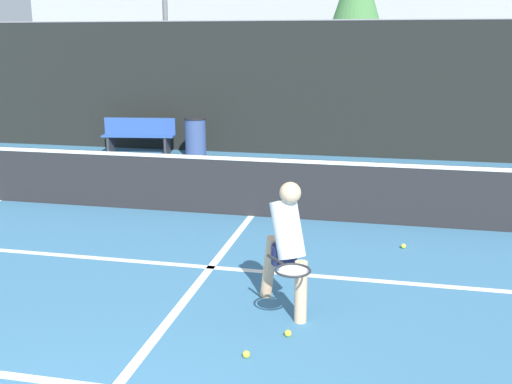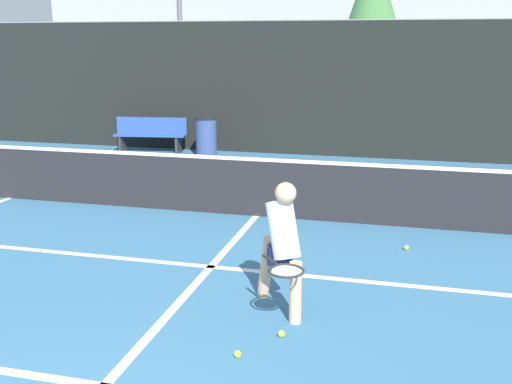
% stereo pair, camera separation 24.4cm
% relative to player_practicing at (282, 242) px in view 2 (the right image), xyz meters
% --- Properties ---
extents(court_service_line, '(8.25, 0.10, 0.01)m').
position_rel_player_practicing_xyz_m(court_service_line, '(-1.10, 1.01, -0.75)').
color(court_service_line, white).
rests_on(court_service_line, ground).
extents(court_center_mark, '(0.10, 4.99, 0.01)m').
position_rel_player_practicing_xyz_m(court_center_mark, '(-1.10, 0.79, -0.75)').
color(court_center_mark, white).
rests_on(court_center_mark, ground).
extents(net, '(11.09, 0.09, 1.07)m').
position_rel_player_practicing_xyz_m(net, '(-1.10, 3.29, -0.24)').
color(net, slate).
rests_on(net, ground).
extents(fence_back, '(24.00, 0.06, 3.17)m').
position_rel_player_practicing_xyz_m(fence_back, '(-1.10, 8.67, 0.83)').
color(fence_back, black).
rests_on(fence_back, ground).
extents(player_practicing, '(0.75, 1.14, 1.38)m').
position_rel_player_practicing_xyz_m(player_practicing, '(0.00, 0.00, 0.00)').
color(player_practicing, '#DBAD84').
rests_on(player_practicing, ground).
extents(tennis_ball_scattered_0, '(0.07, 0.07, 0.07)m').
position_rel_player_practicing_xyz_m(tennis_ball_scattered_0, '(0.11, -0.53, -0.72)').
color(tennis_ball_scattered_0, '#D1E033').
rests_on(tennis_ball_scattered_0, ground).
extents(tennis_ball_scattered_3, '(0.07, 0.07, 0.07)m').
position_rel_player_practicing_xyz_m(tennis_ball_scattered_3, '(1.23, 2.23, -0.72)').
color(tennis_ball_scattered_3, '#D1E033').
rests_on(tennis_ball_scattered_3, ground).
extents(tennis_ball_scattered_4, '(0.07, 0.07, 0.07)m').
position_rel_player_practicing_xyz_m(tennis_ball_scattered_4, '(-0.18, -0.99, -0.72)').
color(tennis_ball_scattered_4, '#D1E033').
rests_on(tennis_ball_scattered_4, ground).
extents(courtside_bench, '(1.81, 0.62, 0.86)m').
position_rel_player_practicing_xyz_m(courtside_bench, '(-5.01, 8.03, -0.28)').
color(courtside_bench, '#2D519E').
rests_on(courtside_bench, ground).
extents(trash_bin, '(0.52, 0.52, 0.95)m').
position_rel_player_practicing_xyz_m(trash_bin, '(-3.47, 7.78, -0.28)').
color(trash_bin, '#384C7F').
rests_on(trash_bin, ground).
extents(parked_car, '(1.89, 4.40, 1.46)m').
position_rel_player_practicing_xyz_m(parked_car, '(1.95, 12.89, -0.14)').
color(parked_car, silver).
rests_on(parked_car, ground).
extents(building_far, '(36.00, 2.40, 6.26)m').
position_rel_player_practicing_xyz_m(building_far, '(-1.10, 27.51, 2.38)').
color(building_far, '#B2ADA3').
rests_on(building_far, ground).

